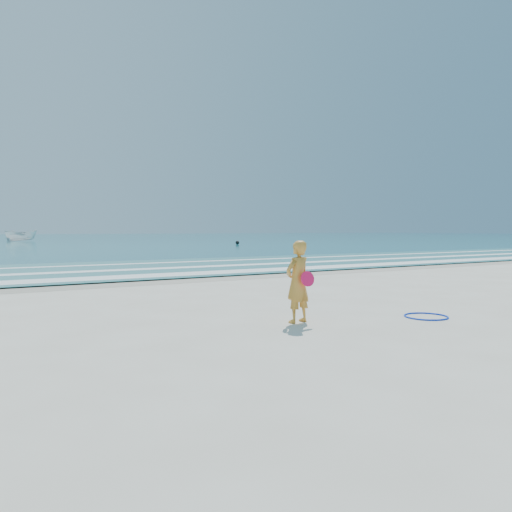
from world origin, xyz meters
TOP-DOWN VIEW (x-y plane):
  - ground at (0.00, 0.00)m, footprint 400.00×400.00m
  - wet_sand at (0.00, 9.00)m, footprint 400.00×2.40m
  - shallow at (0.00, 14.00)m, footprint 400.00×10.00m
  - foam_near at (0.00, 10.30)m, footprint 400.00×1.40m
  - foam_mid at (0.00, 13.20)m, footprint 400.00×0.90m
  - foam_far at (0.00, 16.50)m, footprint 400.00×0.60m
  - hoop at (2.00, -0.02)m, footprint 0.82×0.82m
  - boat at (2.57, 69.88)m, footprint 4.51×2.44m
  - buoy at (20.99, 41.24)m, footprint 0.41×0.41m
  - woman at (-0.38, 0.79)m, footprint 0.59×0.45m

SIDE VIEW (x-z plane):
  - ground at x=0.00m, z-range 0.00..0.00m
  - wet_sand at x=0.00m, z-range 0.00..0.00m
  - hoop at x=2.00m, z-range 0.00..0.03m
  - shallow at x=0.00m, z-range 0.04..0.05m
  - foam_near at x=0.00m, z-range 0.05..0.06m
  - foam_mid at x=0.00m, z-range 0.05..0.06m
  - foam_far at x=0.00m, z-range 0.05..0.06m
  - buoy at x=20.99m, z-range 0.04..0.45m
  - woman at x=-0.38m, z-range 0.00..1.44m
  - boat at x=2.57m, z-range 0.04..1.69m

